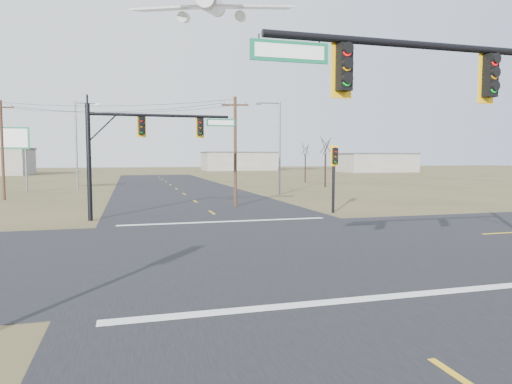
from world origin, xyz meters
TOP-DOWN VIEW (x-y plane):
  - ground at (0.00, 0.00)m, footprint 320.00×320.00m
  - road_ew at (0.00, 0.00)m, footprint 160.00×14.00m
  - road_ns at (0.00, 0.00)m, footprint 14.00×160.00m
  - stop_bar_near at (0.00, -7.50)m, footprint 12.00×0.40m
  - stop_bar_far at (0.00, 7.50)m, footprint 12.00×0.40m
  - mast_arm_near at (3.74, -8.31)m, footprint 10.34×0.50m
  - mast_arm_far at (-4.45, 10.19)m, footprint 8.84×0.58m
  - pedestal_signal_ne at (7.79, 9.69)m, footprint 0.57×0.50m
  - utility_pole_near at (2.36, 15.27)m, footprint 1.97×0.53m
  - utility_pole_far at (-15.76, 25.80)m, footprint 2.10×0.29m
  - highway_sign at (-17.08, 34.72)m, footprint 3.64×0.37m
  - streetlight_a at (8.89, 25.00)m, footprint 2.55×0.25m
  - streetlight_c at (-10.85, 38.20)m, footprint 2.82×0.35m
  - bare_tree_c at (18.30, 34.62)m, footprint 3.26×3.26m
  - bare_tree_d at (19.79, 45.12)m, footprint 2.56×2.56m
  - warehouse_mid at (25.00, 110.00)m, footprint 20.00×12.00m
  - warehouse_right at (55.00, 85.00)m, footprint 18.00×10.00m
  - jet_airliner at (8.82, 60.88)m, footprint 22.74×23.46m

SIDE VIEW (x-z plane):
  - ground at x=0.00m, z-range 0.00..0.00m
  - road_ew at x=0.00m, z-range 0.00..0.02m
  - road_ns at x=0.00m, z-range 0.00..0.02m
  - stop_bar_near at x=0.00m, z-range 0.03..0.03m
  - stop_bar_far at x=0.00m, z-range 0.03..0.03m
  - warehouse_right at x=55.00m, z-range 0.00..4.50m
  - warehouse_mid at x=25.00m, z-range 0.00..5.00m
  - pedestal_signal_ne at x=7.79m, z-range 1.02..5.53m
  - utility_pole_near at x=2.36m, z-range 0.21..8.36m
  - utility_pole_far at x=-15.76m, z-range 0.20..8.77m
  - highway_sign at x=-17.08m, z-range 1.35..8.20m
  - mast_arm_far at x=-4.45m, z-range 1.52..8.32m
  - bare_tree_d at x=19.79m, z-range 1.88..8.05m
  - mast_arm_near at x=3.74m, z-range 1.59..8.54m
  - streetlight_a at x=8.89m, z-range 0.56..9.72m
  - bare_tree_c at x=18.30m, z-range 1.90..8.57m
  - streetlight_c at x=-10.85m, z-range 0.62..10.72m
  - jet_airliner at x=8.82m, z-range 23.85..35.43m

